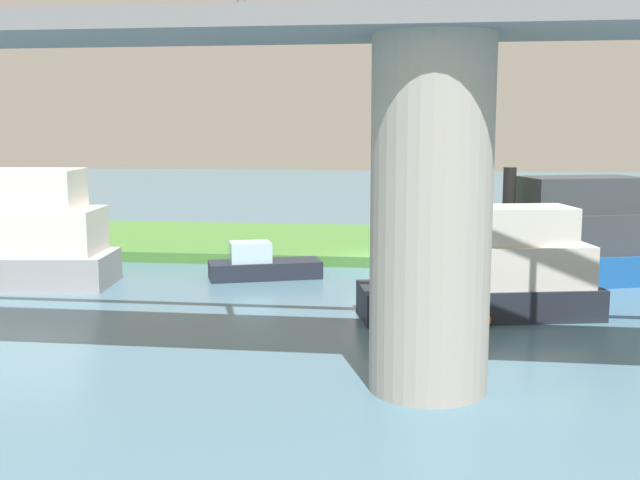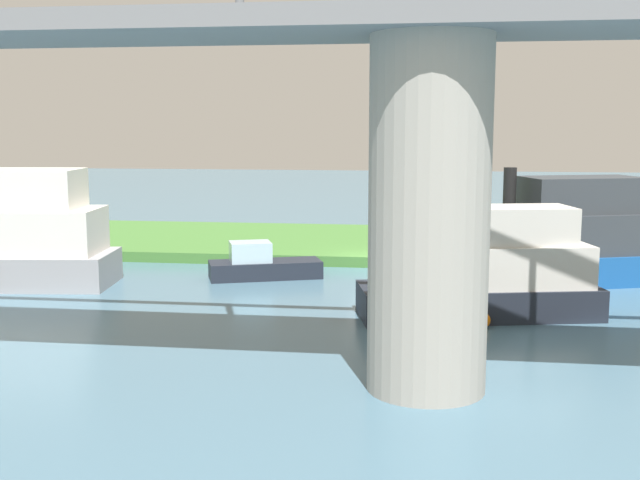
% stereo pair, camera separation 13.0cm
% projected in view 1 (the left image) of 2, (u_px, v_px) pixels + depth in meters
% --- Properties ---
extents(ground_plane, '(160.00, 160.00, 0.00)m').
position_uv_depth(ground_plane, '(375.00, 268.00, 36.14)').
color(ground_plane, '#476B7F').
extents(grassy_bank, '(80.00, 12.00, 0.50)m').
position_uv_depth(grassy_bank, '(382.00, 244.00, 41.99)').
color(grassy_bank, '#427533').
rests_on(grassy_bank, ground).
extents(bridge_pylon, '(2.94, 2.94, 8.64)m').
position_uv_depth(bridge_pylon, '(431.00, 217.00, 18.96)').
color(bridge_pylon, '#9E998E').
rests_on(bridge_pylon, ground).
extents(bridge_span, '(71.62, 4.30, 3.25)m').
position_uv_depth(bridge_span, '(435.00, 12.00, 18.28)').
color(bridge_span, slate).
rests_on(bridge_span, bridge_pylon).
extents(person_on_bank, '(0.50, 0.50, 1.39)m').
position_uv_depth(person_on_bank, '(486.00, 240.00, 36.70)').
color(person_on_bank, '#2D334C').
rests_on(person_on_bank, grassy_bank).
extents(mooring_post, '(0.20, 0.20, 0.73)m').
position_uv_depth(mooring_post, '(505.00, 246.00, 37.13)').
color(mooring_post, brown).
rests_on(mooring_post, grassy_bank).
extents(riverboat_paddlewheel, '(10.00, 6.06, 4.85)m').
position_uv_depth(riverboat_paddlewheel, '(558.00, 240.00, 32.51)').
color(riverboat_paddlewheel, '#195199').
rests_on(riverboat_paddlewheel, ground).
extents(skiff_small, '(5.07, 3.23, 1.59)m').
position_uv_depth(skiff_small, '(261.00, 265.00, 33.70)').
color(skiff_small, '#1E232D').
rests_on(skiff_small, ground).
extents(pontoon_yellow, '(8.53, 4.42, 4.15)m').
position_uv_depth(pontoon_yellow, '(487.00, 272.00, 26.85)').
color(pontoon_yellow, '#1E232D').
rests_on(pontoon_yellow, ground).
extents(marker_buoy, '(0.50, 0.50, 0.50)m').
position_uv_depth(marker_buoy, '(483.00, 320.00, 25.47)').
color(marker_buoy, orange).
rests_on(marker_buoy, ground).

